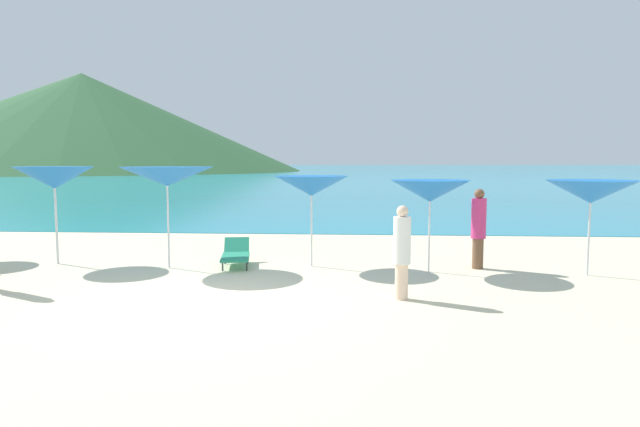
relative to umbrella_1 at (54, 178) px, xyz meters
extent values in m
cube|color=beige|center=(4.48, 6.47, -2.22)|extent=(50.00, 100.00, 0.30)
cube|color=teal|center=(4.48, 225.76, -2.06)|extent=(650.00, 440.00, 0.02)
cone|color=#2D5B33|center=(-63.83, 127.22, 10.54)|extent=(113.12, 113.12, 25.22)
cylinder|color=silver|center=(0.00, 0.00, -0.97)|extent=(0.05, 0.05, 2.21)
cone|color=blue|center=(0.00, 0.00, 0.00)|extent=(1.89, 1.89, 0.53)
sphere|color=silver|center=(0.00, 0.00, 0.17)|extent=(0.07, 0.07, 0.07)
cylinder|color=silver|center=(2.86, -0.34, -0.96)|extent=(0.04, 0.04, 2.23)
cone|color=blue|center=(2.86, -0.34, 0.05)|extent=(2.13, 2.13, 0.44)
sphere|color=silver|center=(2.86, -0.34, 0.19)|extent=(0.07, 0.07, 0.07)
cylinder|color=silver|center=(6.14, 0.08, -1.07)|extent=(0.04, 0.04, 2.01)
cone|color=blue|center=(6.14, 0.08, -0.18)|extent=(1.83, 1.83, 0.46)
sphere|color=silver|center=(6.14, 0.08, -0.03)|extent=(0.07, 0.07, 0.07)
cylinder|color=silver|center=(8.81, -0.39, -1.11)|extent=(0.04, 0.04, 1.93)
cone|color=blue|center=(8.81, -0.39, -0.26)|extent=(1.75, 1.75, 0.48)
sphere|color=silver|center=(8.81, -0.39, -0.11)|extent=(0.07, 0.07, 0.07)
cylinder|color=silver|center=(12.19, -0.56, -1.10)|extent=(0.04, 0.04, 1.94)
cone|color=blue|center=(12.19, -0.56, -0.26)|extent=(1.89, 1.89, 0.49)
sphere|color=silver|center=(12.19, -0.56, -0.11)|extent=(0.07, 0.07, 0.07)
cube|color=#268C66|center=(4.38, -0.19, -1.83)|extent=(0.84, 1.33, 0.05)
cube|color=#268C66|center=(4.25, 0.60, -1.67)|extent=(0.66, 0.49, 0.35)
cylinder|color=#333338|center=(4.19, -0.62, -1.96)|extent=(0.04, 0.04, 0.22)
cylinder|color=#333338|center=(4.72, -0.53, -1.96)|extent=(0.04, 0.04, 0.22)
cylinder|color=#333338|center=(4.04, 0.23, -1.96)|extent=(0.04, 0.04, 0.22)
cylinder|color=#333338|center=(4.57, 0.32, -1.96)|extent=(0.04, 0.04, 0.22)
cylinder|color=beige|center=(8.00, -2.91, -1.75)|extent=(0.23, 0.23, 0.65)
cylinder|color=white|center=(8.00, -2.91, -1.01)|extent=(0.31, 0.31, 0.84)
sphere|color=beige|center=(8.00, -2.91, -0.49)|extent=(0.21, 0.21, 0.21)
cylinder|color=brown|center=(9.98, 0.07, -1.72)|extent=(0.25, 0.25, 0.71)
cylinder|color=#D83372|center=(9.98, 0.07, -0.91)|extent=(0.33, 0.33, 0.92)
sphere|color=brown|center=(9.98, 0.07, -0.35)|extent=(0.23, 0.23, 0.23)
camera|label=1|loc=(7.19, -12.65, 0.38)|focal=30.87mm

